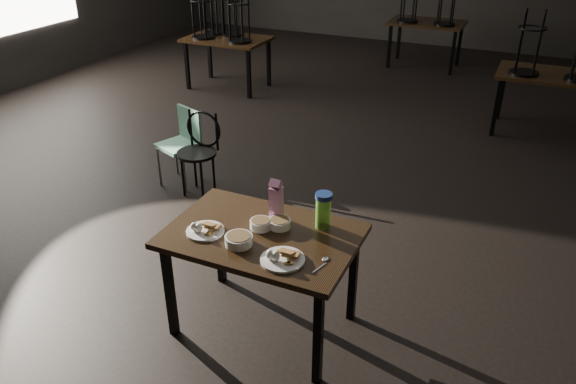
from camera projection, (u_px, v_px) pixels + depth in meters
The scene contains 14 objects.
main_table at pixel (262, 244), 3.57m from camera, with size 1.20×0.80×0.75m.
plate_left at pixel (205, 229), 3.53m from camera, with size 0.24×0.24×0.08m.
plate_right at pixel (282, 258), 3.26m from camera, with size 0.26×0.26×0.09m.
bowl_near at pixel (261, 224), 3.58m from camera, with size 0.14×0.14×0.05m.
bowl_far at pixel (280, 223), 3.58m from camera, with size 0.14×0.14×0.05m.
bowl_big at pixel (239, 240), 3.41m from camera, with size 0.17×0.17×0.06m.
juice_carton at pixel (276, 201), 3.62m from camera, with size 0.08×0.08×0.29m.
water_bottle at pixel (323, 210), 3.54m from camera, with size 0.14×0.14×0.24m.
spoon at pixel (325, 260), 3.27m from camera, with size 0.05×0.19×0.01m.
bentwood_chair at pixel (200, 146), 5.41m from camera, with size 0.38×0.38×0.80m.
school_chair at pixel (183, 139), 5.61m from camera, with size 0.46×0.46×0.76m.
bg_table_left at pixel (225, 34), 8.21m from camera, with size 1.20×0.80×1.48m.
bg_table_right at pixel (551, 74), 6.58m from camera, with size 1.20×0.80×1.48m.
bg_table_far at pixel (427, 22), 9.21m from camera, with size 1.20×0.80×1.48m.
Camera 1 is at (2.14, -5.16, 2.65)m, focal length 35.00 mm.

